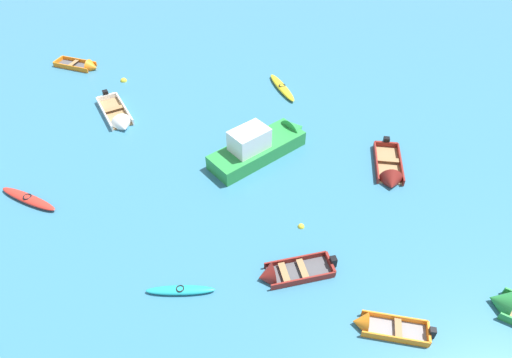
{
  "coord_description": "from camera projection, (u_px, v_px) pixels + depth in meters",
  "views": [
    {
      "loc": [
        2.14,
        2.01,
        15.78
      ],
      "look_at": [
        0.0,
        19.0,
        0.15
      ],
      "focal_mm": 30.78,
      "sensor_mm": 36.0,
      "label": 1
    }
  ],
  "objects": [
    {
      "name": "rowboat_orange_outer_left",
      "position": [
        377.0,
        326.0,
        16.94
      ],
      "size": [
        3.1,
        1.11,
        0.87
      ],
      "color": "gray",
      "rests_on": "ground_plane"
    },
    {
      "name": "kayak_red_near_camera",
      "position": [
        28.0,
        199.0,
        22.07
      ],
      "size": [
        3.55,
        1.68,
        0.34
      ],
      "color": "red",
      "rests_on": "ground_plane"
    },
    {
      "name": "rowboat_maroon_foreground_center",
      "position": [
        281.0,
        274.0,
        18.72
      ],
      "size": [
        3.48,
        2.2,
        1.08
      ],
      "color": "#4C4C51",
      "rests_on": "ground_plane"
    },
    {
      "name": "kayak_turquoise_back_row_center",
      "position": [
        180.0,
        290.0,
        18.15
      ],
      "size": [
        2.91,
        0.87,
        0.27
      ],
      "color": "teal",
      "rests_on": "ground_plane"
    },
    {
      "name": "rowboat_orange_midfield_left",
      "position": [
        86.0,
        66.0,
        32.26
      ],
      "size": [
        3.56,
        1.79,
        1.06
      ],
      "color": "#4C4C51",
      "rests_on": "ground_plane"
    },
    {
      "name": "rowboat_white_midfield_right",
      "position": [
        119.0,
        119.0,
        27.17
      ],
      "size": [
        3.52,
        4.15,
        1.25
      ],
      "color": "#99754C",
      "rests_on": "ground_plane"
    },
    {
      "name": "mooring_buoy_outer_edge",
      "position": [
        124.0,
        81.0,
        31.0
      ],
      "size": [
        0.45,
        0.45,
        0.45
      ],
      "primitive_type": "sphere",
      "color": "yellow",
      "rests_on": "ground_plane"
    },
    {
      "name": "mooring_buoy_near_foreground",
      "position": [
        301.0,
        227.0,
        20.9
      ],
      "size": [
        0.32,
        0.32,
        0.32
      ],
      "primitive_type": "sphere",
      "color": "yellow",
      "rests_on": "ground_plane"
    },
    {
      "name": "rowboat_maroon_distant_center",
      "position": [
        390.0,
        174.0,
        23.42
      ],
      "size": [
        1.42,
        3.95,
        1.26
      ],
      "color": "#99754C",
      "rests_on": "ground_plane"
    },
    {
      "name": "kayak_yellow_far_right",
      "position": [
        282.0,
        87.0,
        30.02
      ],
      "size": [
        2.33,
        3.6,
        0.36
      ],
      "color": "yellow",
      "rests_on": "ground_plane"
    },
    {
      "name": "motor_launch_green_back_row_right",
      "position": [
        263.0,
        144.0,
        24.58
      ],
      "size": [
        5.63,
        5.86,
        2.38
      ],
      "color": "#288C3D",
      "rests_on": "ground_plane"
    }
  ]
}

